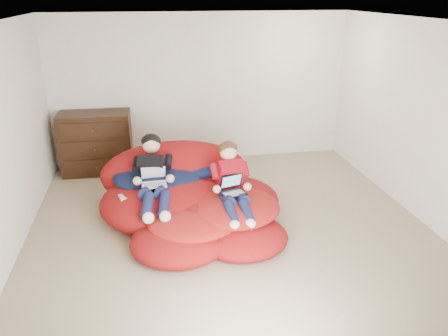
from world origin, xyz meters
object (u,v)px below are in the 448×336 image
(older_boy, at_px, (153,172))
(laptop_white, at_px, (154,179))
(beanbag_pile, at_px, (188,197))
(laptop_black, at_px, (233,188))
(younger_boy, at_px, (232,180))
(dresser, at_px, (97,143))

(older_boy, bearing_deg, laptop_white, -90.00)
(beanbag_pile, xyz_separation_m, laptop_black, (0.51, -0.41, 0.28))
(younger_boy, bearing_deg, beanbag_pile, 144.60)
(younger_boy, bearing_deg, dresser, 129.52)
(dresser, relative_size, laptop_black, 3.25)
(laptop_white, distance_m, laptop_black, 0.99)
(older_boy, relative_size, younger_boy, 1.18)
(older_boy, distance_m, younger_boy, 1.01)
(beanbag_pile, height_order, younger_boy, younger_boy)
(dresser, relative_size, younger_boy, 1.08)
(older_boy, xyz_separation_m, laptop_black, (0.94, -0.40, -0.12))
(dresser, bearing_deg, laptop_white, -66.12)
(dresser, height_order, younger_boy, younger_boy)
(younger_boy, bearing_deg, laptop_white, 165.68)
(older_boy, bearing_deg, younger_boy, -20.23)
(beanbag_pile, xyz_separation_m, younger_boy, (0.51, -0.36, 0.37))
(dresser, height_order, laptop_white, dresser)
(younger_boy, bearing_deg, older_boy, 159.77)
(dresser, bearing_deg, beanbag_pile, -54.63)
(laptop_black, bearing_deg, dresser, 128.85)
(older_boy, bearing_deg, dresser, 115.10)
(dresser, relative_size, beanbag_pile, 0.47)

